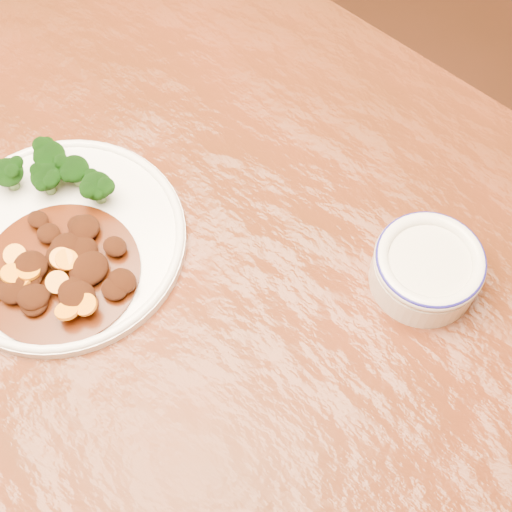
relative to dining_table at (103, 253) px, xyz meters
The scene contains 6 objects.
ground 0.67m from the dining_table, ahead, with size 4.00×4.00×0.00m, color #412210.
dining_table is the anchor object (origin of this frame).
dinner_plate 0.10m from the dining_table, 87.49° to the right, with size 0.27×0.27×0.02m.
broccoli_florets 0.13m from the dining_table, behind, with size 0.12×0.08×0.04m.
mince_stew 0.13m from the dining_table, 62.94° to the right, with size 0.17×0.17×0.03m.
dip_bowl 0.39m from the dining_table, 25.34° to the left, with size 0.11×0.11×0.05m.
Camera 1 is at (0.40, -0.22, 1.42)m, focal length 50.00 mm.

